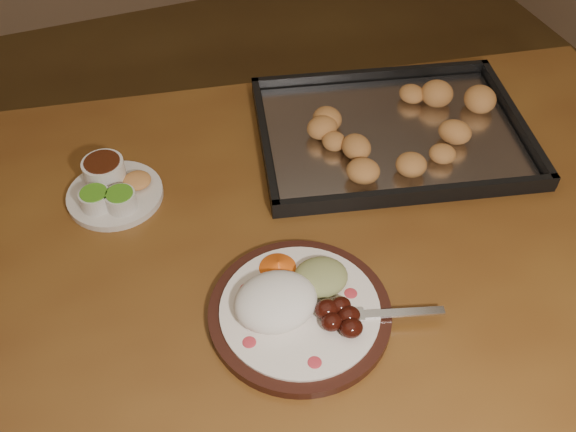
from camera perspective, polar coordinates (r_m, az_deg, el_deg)
name	(u,v)px	position (r m, az deg, el deg)	size (l,w,h in m)	color
ground	(193,388)	(1.77, -8.40, -14.89)	(4.00, 4.00, 0.00)	brown
dining_table	(284,278)	(1.12, -0.35, -5.49)	(1.63, 1.14, 0.75)	brown
dinner_plate	(297,305)	(0.95, 0.77, -7.93)	(0.33, 0.27, 0.06)	black
condiment_saucer	(112,188)	(1.15, -15.41, 2.43)	(0.17, 0.17, 0.06)	silver
baking_tray	(391,131)	(1.25, 9.15, 7.51)	(0.57, 0.47, 0.05)	black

